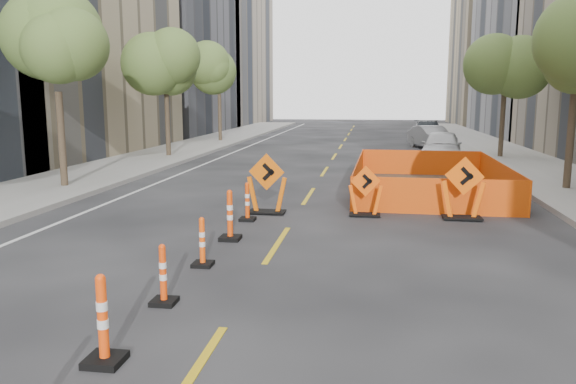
% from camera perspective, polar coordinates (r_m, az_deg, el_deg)
% --- Properties ---
extents(ground_plane, '(140.00, 140.00, 0.00)m').
position_cam_1_polar(ground_plane, '(8.45, -5.69, -12.26)').
color(ground_plane, black).
extents(sidewalk_left, '(4.00, 90.00, 0.15)m').
position_cam_1_polar(sidewalk_left, '(22.66, -20.51, 1.29)').
color(sidewalk_left, gray).
rests_on(sidewalk_left, ground).
extents(bld_left_d, '(12.00, 16.00, 14.00)m').
position_cam_1_polar(bld_left_d, '(50.63, -13.90, 13.80)').
color(bld_left_d, '#4C4C51').
rests_on(bld_left_d, ground).
extents(bld_left_e, '(12.00, 20.00, 20.00)m').
position_cam_1_polar(bld_left_e, '(66.33, -8.44, 15.54)').
color(bld_left_e, gray).
rests_on(bld_left_e, ground).
extents(bld_right_d, '(12.00, 18.00, 20.00)m').
position_cam_1_polar(bld_right_d, '(50.56, 26.93, 16.49)').
color(bld_right_d, gray).
rests_on(bld_right_d, ground).
extents(bld_right_e, '(12.00, 14.00, 16.00)m').
position_cam_1_polar(bld_right_e, '(68.05, 21.88, 13.12)').
color(bld_right_e, tan).
rests_on(bld_right_e, ground).
extents(tree_l_b, '(2.80, 2.80, 5.95)m').
position_cam_1_polar(tree_l_b, '(20.46, -22.52, 12.84)').
color(tree_l_b, '#382B1E').
rests_on(tree_l_b, ground).
extents(tree_l_c, '(2.80, 2.80, 5.95)m').
position_cam_1_polar(tree_l_c, '(29.50, -12.33, 12.16)').
color(tree_l_c, '#382B1E').
rests_on(tree_l_c, ground).
extents(tree_l_d, '(2.80, 2.80, 5.95)m').
position_cam_1_polar(tree_l_d, '(39.01, -7.02, 11.66)').
color(tree_l_d, '#382B1E').
rests_on(tree_l_d, ground).
extents(tree_r_c, '(2.80, 2.80, 5.95)m').
position_cam_1_polar(tree_r_c, '(30.31, 21.24, 11.67)').
color(tree_r_c, '#382B1E').
rests_on(tree_r_c, ground).
extents(channelizer_2, '(0.44, 0.44, 1.12)m').
position_cam_1_polar(channelizer_2, '(7.12, -18.31, -12.18)').
color(channelizer_2, '#FF450A').
rests_on(channelizer_2, ground).
extents(channelizer_3, '(0.37, 0.37, 0.95)m').
position_cam_1_polar(channelizer_3, '(8.85, -12.58, -8.15)').
color(channelizer_3, '#EC3F09').
rests_on(channelizer_3, ground).
extents(channelizer_4, '(0.37, 0.37, 0.94)m').
position_cam_1_polar(channelizer_4, '(10.63, -8.71, -5.02)').
color(channelizer_4, '#FF4E0A').
rests_on(channelizer_4, ground).
extents(channelizer_5, '(0.45, 0.45, 1.13)m').
position_cam_1_polar(channelizer_5, '(12.45, -5.92, -2.34)').
color(channelizer_5, '#EC4309').
rests_on(channelizer_5, ground).
extents(channelizer_6, '(0.39, 0.39, 0.99)m').
position_cam_1_polar(channelizer_6, '(14.35, -4.15, -0.98)').
color(channelizer_6, '#E04009').
rests_on(channelizer_6, ground).
extents(chevron_sign_left, '(1.16, 0.77, 1.64)m').
position_cam_1_polar(chevron_sign_left, '(15.14, -2.16, 0.84)').
color(chevron_sign_left, '#DB5B09').
rests_on(chevron_sign_left, ground).
extents(chevron_sign_center, '(1.03, 0.79, 1.35)m').
position_cam_1_polar(chevron_sign_center, '(14.97, 7.86, 0.10)').
color(chevron_sign_center, '#FF590A').
rests_on(chevron_sign_center, ground).
extents(chevron_sign_right, '(1.25, 0.98, 1.64)m').
position_cam_1_polar(chevron_sign_right, '(15.07, 17.41, 0.35)').
color(chevron_sign_right, '#FF5E0A').
rests_on(chevron_sign_right, ground).
extents(safety_fence, '(4.83, 8.03, 0.99)m').
position_cam_1_polar(safety_fence, '(19.47, 14.00, 1.58)').
color(safety_fence, orange).
rests_on(safety_fence, ground).
extents(parked_car_near, '(2.42, 4.74, 1.54)m').
position_cam_1_polar(parked_car_near, '(27.91, 15.33, 4.48)').
color(parked_car_near, silver).
rests_on(parked_car_near, ground).
extents(parked_car_mid, '(2.74, 4.44, 1.38)m').
position_cam_1_polar(parked_car_mid, '(35.16, 14.35, 5.40)').
color(parked_car_mid, '#929297').
rests_on(parked_car_mid, ground).
extents(parked_car_far, '(2.22, 5.15, 1.48)m').
position_cam_1_polar(parked_car_far, '(40.39, 13.99, 6.00)').
color(parked_car_far, black).
rests_on(parked_car_far, ground).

